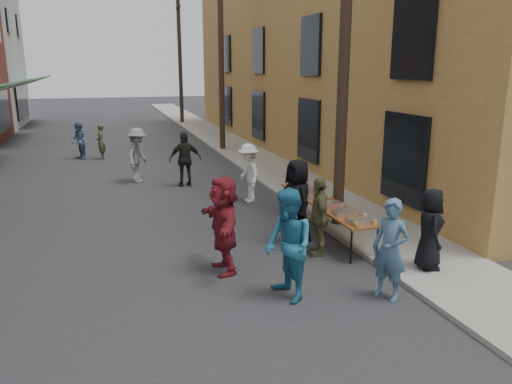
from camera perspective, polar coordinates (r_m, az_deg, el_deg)
ground at (r=8.46m, az=-8.65°, el=-12.71°), size 120.00×120.00×0.00m
sidewalk at (r=23.58m, az=-2.16°, el=4.96°), size 2.20×60.00×0.10m
building_ochre at (r=24.70m, az=12.78°, el=16.57°), size 10.00×28.00×10.00m
utility_pole_near at (r=11.78m, az=10.15°, el=17.33°), size 0.26×0.26×9.00m
utility_pole_mid at (r=23.12m, az=-4.01°, el=15.82°), size 0.26×0.26×9.00m
utility_pole_far at (r=34.91m, az=-8.70°, el=15.11°), size 0.26×0.26×9.00m
serving_table at (r=11.67m, az=7.88°, el=-1.34°), size 0.70×4.00×0.75m
catering_tray_sausage at (r=10.24m, az=11.77°, el=-3.26°), size 0.50×0.33×0.08m
catering_tray_foil_b at (r=10.79m, az=10.12°, el=-2.29°), size 0.50×0.33×0.08m
catering_tray_buns at (r=11.39m, az=8.52°, el=-1.35°), size 0.50×0.33×0.08m
catering_tray_foil_d at (r=12.00m, az=7.09°, el=-0.50°), size 0.50×0.33×0.08m
catering_tray_buns_end at (r=12.62m, az=5.80°, el=0.27°), size 0.50×0.33×0.08m
condiment_jar_a at (r=9.89m, az=11.48°, el=-3.87°), size 0.07×0.07×0.08m
condiment_jar_b at (r=9.97m, az=11.21°, el=-3.70°), size 0.07×0.07×0.08m
condiment_jar_c at (r=10.05m, az=10.94°, el=-3.54°), size 0.07×0.07×0.08m
cup_stack at (r=10.12m, az=13.45°, el=-3.43°), size 0.08×0.08×0.12m
guest_front_a at (r=10.82m, az=4.73°, el=-1.18°), size 0.71×0.99×1.90m
guest_front_b at (r=8.59m, az=15.09°, el=-6.35°), size 0.67×0.75×1.72m
guest_front_c at (r=8.25m, az=3.73°, el=-6.13°), size 0.84×1.01×1.89m
guest_front_d at (r=14.27m, az=-0.84°, el=2.18°), size 0.68×1.12×1.69m
guest_front_e at (r=10.31m, az=7.20°, el=-2.77°), size 0.60×1.02×1.64m
guest_queue_back at (r=9.37m, az=-3.71°, el=-3.72°), size 0.55×1.72×1.86m
server at (r=9.84m, az=19.26°, el=-4.01°), size 0.73×0.88×1.54m
passerby_left at (r=17.21m, az=-13.39°, el=4.10°), size 1.12×1.36×1.83m
passerby_mid at (r=16.34m, az=-8.09°, el=3.72°), size 1.05×0.45×1.78m
passerby_right at (r=22.06m, az=-17.31°, el=5.53°), size 0.37×0.55×1.49m
passerby_far at (r=22.30m, az=-19.56°, el=5.54°), size 0.85×0.94×1.57m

